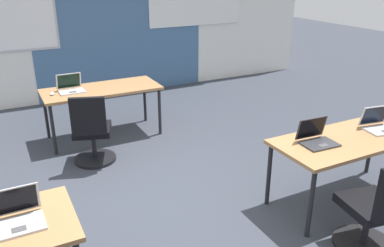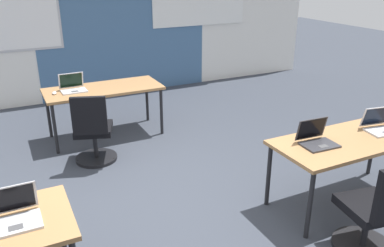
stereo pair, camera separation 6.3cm
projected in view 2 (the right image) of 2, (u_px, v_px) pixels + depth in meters
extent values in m
plane|color=#383D47|center=(165.00, 214.00, 3.94)|extent=(24.00, 24.00, 0.00)
cube|color=silver|center=(71.00, 21.00, 6.91)|extent=(10.00, 0.20, 2.80)
cube|color=#42668E|center=(125.00, 19.00, 7.21)|extent=(3.20, 0.01, 2.80)
cube|color=#B7B7BC|center=(13.00, 20.00, 6.40)|extent=(1.48, 0.02, 1.04)
cube|color=white|center=(13.00, 20.00, 6.40)|extent=(1.40, 0.02, 0.96)
cylinder|color=black|center=(62.00, 230.00, 3.14)|extent=(0.04, 0.04, 0.68)
cube|color=#A37547|center=(351.00, 140.00, 3.89)|extent=(1.60, 0.70, 0.04)
cylinder|color=black|center=(310.00, 205.00, 3.47)|extent=(0.04, 0.04, 0.68)
cylinder|color=black|center=(269.00, 175.00, 3.97)|extent=(0.04, 0.04, 0.68)
cylinder|color=black|center=(373.00, 147.00, 4.58)|extent=(0.04, 0.04, 0.68)
cube|color=#A37547|center=(103.00, 89.00, 5.50)|extent=(1.60, 0.70, 0.04)
cylinder|color=black|center=(55.00, 129.00, 5.09)|extent=(0.04, 0.04, 0.68)
cylinder|color=black|center=(161.00, 112.00, 5.69)|extent=(0.04, 0.04, 0.68)
cylinder|color=black|center=(49.00, 115.00, 5.58)|extent=(0.04, 0.04, 0.68)
cylinder|color=black|center=(147.00, 100.00, 6.19)|extent=(0.04, 0.04, 0.68)
cube|color=#333338|center=(319.00, 145.00, 3.72)|extent=(0.34, 0.25, 0.02)
cube|color=#4C4C4F|center=(323.00, 146.00, 3.68)|extent=(0.09, 0.06, 0.00)
cube|color=#333338|center=(311.00, 128.00, 3.80)|extent=(0.33, 0.07, 0.22)
cube|color=black|center=(312.00, 129.00, 3.79)|extent=(0.30, 0.06, 0.19)
cylinder|color=black|center=(362.00, 246.00, 3.46)|extent=(0.52, 0.52, 0.04)
cylinder|color=black|center=(366.00, 228.00, 3.39)|extent=(0.06, 0.06, 0.34)
cube|color=black|center=(370.00, 207.00, 3.31)|extent=(0.51, 0.51, 0.08)
sphere|color=black|center=(345.00, 230.00, 3.67)|extent=(0.04, 0.04, 0.04)
cube|color=silver|center=(74.00, 91.00, 5.32)|extent=(0.33, 0.24, 0.02)
cube|color=#4C4C4F|center=(75.00, 91.00, 5.27)|extent=(0.09, 0.06, 0.00)
cube|color=silver|center=(71.00, 80.00, 5.40)|extent=(0.33, 0.07, 0.21)
cube|color=black|center=(71.00, 80.00, 5.39)|extent=(0.30, 0.06, 0.19)
ellipsoid|color=silver|center=(54.00, 93.00, 5.22)|extent=(0.08, 0.11, 0.03)
cylinder|color=black|center=(97.00, 158.00, 5.03)|extent=(0.52, 0.52, 0.04)
cylinder|color=black|center=(95.00, 144.00, 4.96)|extent=(0.06, 0.06, 0.34)
cube|color=black|center=(94.00, 129.00, 4.89)|extent=(0.56, 0.56, 0.08)
cube|color=black|center=(89.00, 116.00, 4.55)|extent=(0.40, 0.19, 0.46)
sphere|color=black|center=(98.00, 150.00, 5.25)|extent=(0.04, 0.04, 0.04)
sphere|color=black|center=(114.00, 159.00, 4.99)|extent=(0.04, 0.04, 0.04)
sphere|color=black|center=(78.00, 161.00, 4.94)|extent=(0.04, 0.04, 0.04)
cube|color=#B7B7BC|center=(15.00, 224.00, 2.58)|extent=(0.33, 0.23, 0.02)
cube|color=#4C4C4F|center=(16.00, 227.00, 2.54)|extent=(0.09, 0.06, 0.00)
cube|color=#B7B7BC|center=(11.00, 199.00, 2.65)|extent=(0.33, 0.06, 0.22)
cube|color=black|center=(11.00, 199.00, 2.65)|extent=(0.30, 0.04, 0.19)
cube|color=silver|center=(384.00, 131.00, 4.03)|extent=(0.36, 0.28, 0.02)
cube|color=silver|center=(376.00, 116.00, 4.11)|extent=(0.34, 0.12, 0.21)
cube|color=black|center=(376.00, 116.00, 4.11)|extent=(0.30, 0.10, 0.19)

